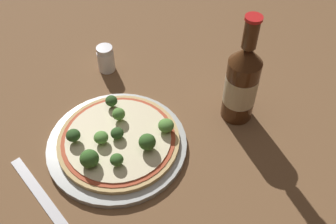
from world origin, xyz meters
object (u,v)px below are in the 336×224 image
(pizza, at_px, (119,140))
(beer_bottle, at_px, (242,83))
(fork, at_px, (38,192))
(pepper_shaker, at_px, (106,59))

(pizza, distance_m, beer_bottle, 0.26)
(pizza, bearing_deg, beer_bottle, -13.04)
(pizza, relative_size, fork, 1.27)
(beer_bottle, distance_m, pepper_shaker, 0.32)
(pizza, height_order, beer_bottle, beer_bottle)
(beer_bottle, bearing_deg, fork, 174.22)
(beer_bottle, height_order, fork, beer_bottle)
(beer_bottle, relative_size, pepper_shaker, 3.77)
(pizza, distance_m, pepper_shaker, 0.23)
(pizza, xyz_separation_m, fork, (-0.17, -0.01, -0.02))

